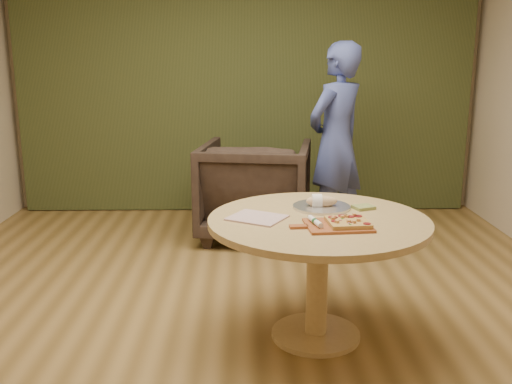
{
  "coord_description": "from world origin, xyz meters",
  "views": [
    {
      "loc": [
        0.02,
        -3.26,
        1.67
      ],
      "look_at": [
        0.07,
        0.25,
        0.83
      ],
      "focal_mm": 40.0,
      "sensor_mm": 36.0,
      "label": 1
    }
  ],
  "objects_px": {
    "cutlery_roll": "(315,221)",
    "serving_tray": "(322,207)",
    "bread_roll": "(320,201)",
    "pedestal_table": "(318,241)",
    "armchair": "(255,185)",
    "person_standing": "(336,142)",
    "pizza_paddle": "(336,225)",
    "flatbread_pizza": "(348,222)"
  },
  "relations": [
    {
      "from": "cutlery_roll",
      "to": "serving_tray",
      "type": "xyz_separation_m",
      "value": [
        0.09,
        0.39,
        -0.02
      ]
    },
    {
      "from": "bread_roll",
      "to": "pedestal_table",
      "type": "bearing_deg",
      "value": -99.19
    },
    {
      "from": "armchair",
      "to": "person_standing",
      "type": "xyz_separation_m",
      "value": [
        0.73,
        -0.01,
        0.4
      ]
    },
    {
      "from": "pizza_paddle",
      "to": "flatbread_pizza",
      "type": "xyz_separation_m",
      "value": [
        0.07,
        0.0,
        0.02
      ]
    },
    {
      "from": "flatbread_pizza",
      "to": "pizza_paddle",
      "type": "bearing_deg",
      "value": -178.04
    },
    {
      "from": "flatbread_pizza",
      "to": "serving_tray",
      "type": "distance_m",
      "value": 0.41
    },
    {
      "from": "bread_roll",
      "to": "armchair",
      "type": "xyz_separation_m",
      "value": [
        -0.37,
        1.76,
        -0.29
      ]
    },
    {
      "from": "cutlery_roll",
      "to": "pedestal_table",
      "type": "bearing_deg",
      "value": 62.77
    },
    {
      "from": "cutlery_roll",
      "to": "bread_roll",
      "type": "distance_m",
      "value": 0.4
    },
    {
      "from": "flatbread_pizza",
      "to": "bread_roll",
      "type": "xyz_separation_m",
      "value": [
        -0.1,
        0.4,
        0.02
      ]
    },
    {
      "from": "bread_roll",
      "to": "person_standing",
      "type": "bearing_deg",
      "value": 78.28
    },
    {
      "from": "cutlery_roll",
      "to": "flatbread_pizza",
      "type": "bearing_deg",
      "value": -14.42
    },
    {
      "from": "pedestal_table",
      "to": "flatbread_pizza",
      "type": "bearing_deg",
      "value": -50.82
    },
    {
      "from": "pedestal_table",
      "to": "cutlery_roll",
      "type": "relative_size",
      "value": 6.51
    },
    {
      "from": "pizza_paddle",
      "to": "serving_tray",
      "type": "bearing_deg",
      "value": 88.98
    },
    {
      "from": "pizza_paddle",
      "to": "armchair",
      "type": "bearing_deg",
      "value": 95.6
    },
    {
      "from": "cutlery_roll",
      "to": "serving_tray",
      "type": "relative_size",
      "value": 0.56
    },
    {
      "from": "person_standing",
      "to": "pedestal_table",
      "type": "bearing_deg",
      "value": 35.95
    },
    {
      "from": "armchair",
      "to": "pizza_paddle",
      "type": "bearing_deg",
      "value": 109.47
    },
    {
      "from": "pedestal_table",
      "to": "pizza_paddle",
      "type": "bearing_deg",
      "value": -66.81
    },
    {
      "from": "flatbread_pizza",
      "to": "bread_roll",
      "type": "height_order",
      "value": "bread_roll"
    },
    {
      "from": "pedestal_table",
      "to": "serving_tray",
      "type": "xyz_separation_m",
      "value": [
        0.05,
        0.23,
        0.15
      ]
    },
    {
      "from": "bread_roll",
      "to": "serving_tray",
      "type": "bearing_deg",
      "value": 0.0
    },
    {
      "from": "armchair",
      "to": "flatbread_pizza",
      "type": "bearing_deg",
      "value": 111.14
    },
    {
      "from": "flatbread_pizza",
      "to": "person_standing",
      "type": "height_order",
      "value": "person_standing"
    },
    {
      "from": "person_standing",
      "to": "serving_tray",
      "type": "bearing_deg",
      "value": 35.94
    },
    {
      "from": "bread_roll",
      "to": "person_standing",
      "type": "relative_size",
      "value": 0.11
    },
    {
      "from": "serving_tray",
      "to": "bread_roll",
      "type": "xyz_separation_m",
      "value": [
        -0.01,
        0.0,
        0.04
      ]
    },
    {
      "from": "pedestal_table",
      "to": "flatbread_pizza",
      "type": "height_order",
      "value": "flatbread_pizza"
    },
    {
      "from": "pizza_paddle",
      "to": "person_standing",
      "type": "bearing_deg",
      "value": 76.24
    },
    {
      "from": "pedestal_table",
      "to": "bread_roll",
      "type": "relative_size",
      "value": 6.67
    },
    {
      "from": "pizza_paddle",
      "to": "serving_tray",
      "type": "distance_m",
      "value": 0.4
    },
    {
      "from": "pedestal_table",
      "to": "pizza_paddle",
      "type": "height_order",
      "value": "pizza_paddle"
    },
    {
      "from": "pedestal_table",
      "to": "serving_tray",
      "type": "height_order",
      "value": "serving_tray"
    },
    {
      "from": "cutlery_roll",
      "to": "bread_roll",
      "type": "height_order",
      "value": "bread_roll"
    },
    {
      "from": "pizza_paddle",
      "to": "flatbread_pizza",
      "type": "height_order",
      "value": "flatbread_pizza"
    },
    {
      "from": "pizza_paddle",
      "to": "cutlery_roll",
      "type": "bearing_deg",
      "value": 172.69
    },
    {
      "from": "pizza_paddle",
      "to": "bread_roll",
      "type": "height_order",
      "value": "bread_roll"
    },
    {
      "from": "cutlery_roll",
      "to": "armchair",
      "type": "bearing_deg",
      "value": 84.05
    },
    {
      "from": "pedestal_table",
      "to": "serving_tray",
      "type": "relative_size",
      "value": 3.62
    },
    {
      "from": "pizza_paddle",
      "to": "person_standing",
      "type": "height_order",
      "value": "person_standing"
    },
    {
      "from": "flatbread_pizza",
      "to": "cutlery_roll",
      "type": "xyz_separation_m",
      "value": [
        -0.18,
        0.0,
        0.0
      ]
    }
  ]
}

